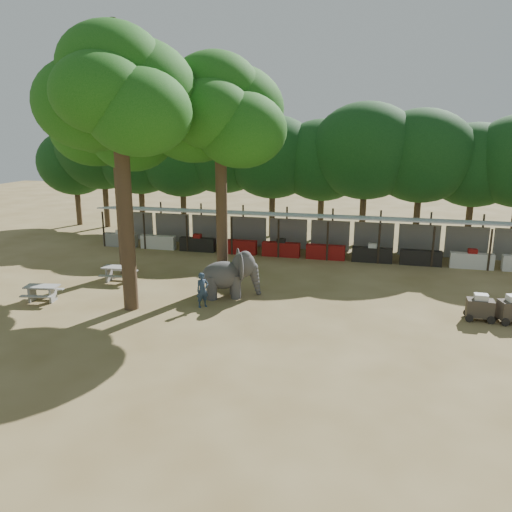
% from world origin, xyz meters
% --- Properties ---
extents(ground, '(100.00, 100.00, 0.00)m').
position_xyz_m(ground, '(0.00, 0.00, 0.00)').
color(ground, brown).
rests_on(ground, ground).
extents(vendor_stalls, '(28.00, 2.99, 2.80)m').
position_xyz_m(vendor_stalls, '(-0.00, 13.84, 1.18)').
color(vendor_stalls, '#AFB1B8').
rests_on(vendor_stalls, ground).
extents(yard_tree_left, '(7.10, 6.90, 11.02)m').
position_xyz_m(yard_tree_left, '(-9.13, 7.19, 8.20)').
color(yard_tree_left, '#332316').
rests_on(yard_tree_left, ground).
extents(yard_tree_center, '(7.10, 6.90, 12.04)m').
position_xyz_m(yard_tree_center, '(-6.13, 2.19, 9.21)').
color(yard_tree_center, '#332316').
rests_on(yard_tree_center, ground).
extents(yard_tree_back, '(7.10, 6.90, 11.36)m').
position_xyz_m(yard_tree_back, '(-3.13, 6.19, 8.54)').
color(yard_tree_back, '#332316').
rests_on(yard_tree_back, ground).
extents(backdrop_trees, '(46.46, 5.95, 8.33)m').
position_xyz_m(backdrop_trees, '(0.00, 19.00, 5.51)').
color(backdrop_trees, '#332316').
rests_on(backdrop_trees, ground).
extents(elephant, '(2.97, 2.33, 2.22)m').
position_xyz_m(elephant, '(-2.18, 4.70, 1.11)').
color(elephant, '#3B3939').
rests_on(elephant, ground).
extents(handler, '(0.68, 0.68, 1.60)m').
position_xyz_m(handler, '(-2.96, 2.97, 0.80)').
color(handler, '#26384C').
rests_on(handler, ground).
extents(picnic_table_near, '(1.73, 1.61, 0.76)m').
position_xyz_m(picnic_table_near, '(-10.46, 1.83, 0.50)').
color(picnic_table_near, gray).
rests_on(picnic_table_near, ground).
extents(picnic_table_far, '(1.73, 1.58, 0.81)m').
position_xyz_m(picnic_table_far, '(-8.61, 5.53, 0.53)').
color(picnic_table_far, gray).
rests_on(picnic_table_far, ground).
extents(cart_front, '(1.18, 0.78, 1.14)m').
position_xyz_m(cart_front, '(8.86, 4.35, 0.56)').
color(cart_front, '#322A22').
rests_on(cart_front, ground).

